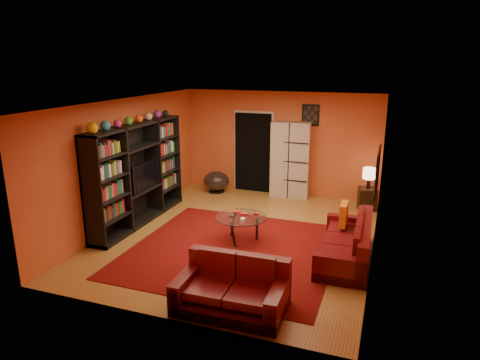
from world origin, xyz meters
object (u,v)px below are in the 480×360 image
(tv, at_px, (141,175))
(side_table, at_px, (367,199))
(entertainment_unit, at_px, (138,174))
(table_lamp, at_px, (369,174))
(coffee_table, at_px, (241,219))
(storage_cabinet, at_px, (290,160))
(loveseat, at_px, (233,288))
(sofa, at_px, (350,244))
(bowl_chair, at_px, (216,181))

(tv, height_order, side_table, tv)
(entertainment_unit, height_order, table_lamp, entertainment_unit)
(coffee_table, bearing_deg, tv, 172.12)
(entertainment_unit, distance_m, storage_cabinet, 3.82)
(loveseat, relative_size, coffee_table, 1.57)
(sofa, distance_m, table_lamp, 2.87)
(coffee_table, relative_size, storage_cabinet, 0.51)
(coffee_table, xyz_separation_m, bowl_chair, (-1.66, 2.76, -0.15))
(storage_cabinet, bearing_deg, side_table, -14.99)
(entertainment_unit, xyz_separation_m, storage_cabinet, (2.60, 2.80, -0.10))
(tv, xyz_separation_m, side_table, (4.47, 2.38, -0.76))
(sofa, height_order, storage_cabinet, storage_cabinet)
(entertainment_unit, bearing_deg, coffee_table, -6.28)
(loveseat, height_order, side_table, loveseat)
(loveseat, height_order, coffee_table, loveseat)
(storage_cabinet, height_order, side_table, storage_cabinet)
(entertainment_unit, xyz_separation_m, loveseat, (3.02, -2.42, -0.77))
(entertainment_unit, bearing_deg, storage_cabinet, 47.08)
(storage_cabinet, height_order, table_lamp, storage_cabinet)
(coffee_table, bearing_deg, bowl_chair, 121.03)
(entertainment_unit, relative_size, side_table, 6.00)
(sofa, xyz_separation_m, bowl_chair, (-3.69, 2.87, 0.01))
(tv, relative_size, table_lamp, 2.10)
(entertainment_unit, relative_size, loveseat, 1.97)
(tv, relative_size, bowl_chair, 1.50)
(tv, relative_size, sofa, 0.49)
(sofa, xyz_separation_m, storage_cabinet, (-1.80, 3.17, 0.66))
(coffee_table, bearing_deg, storage_cabinet, 85.91)
(entertainment_unit, relative_size, table_lamp, 6.28)
(bowl_chair, bearing_deg, sofa, -37.89)
(loveseat, xyz_separation_m, storage_cabinet, (-0.42, 5.22, 0.66))
(coffee_table, bearing_deg, loveseat, -73.51)
(entertainment_unit, bearing_deg, bowl_chair, 73.88)
(sofa, bearing_deg, table_lamp, 86.18)
(coffee_table, relative_size, side_table, 1.95)
(side_table, xyz_separation_m, table_lamp, (0.00, 0.00, 0.59))
(sofa, xyz_separation_m, table_lamp, (0.12, 2.81, 0.55))
(loveseat, bearing_deg, sofa, -35.51)
(side_table, bearing_deg, loveseat, -107.19)
(storage_cabinet, distance_m, side_table, 2.07)
(side_table, bearing_deg, tv, -151.98)
(side_table, bearing_deg, bowl_chair, 179.13)
(sofa, distance_m, bowl_chair, 4.67)
(loveseat, bearing_deg, entertainment_unit, 49.92)
(table_lamp, bearing_deg, bowl_chair, 179.13)
(entertainment_unit, distance_m, side_table, 5.20)
(tv, bearing_deg, storage_cabinet, -42.99)
(entertainment_unit, relative_size, storage_cabinet, 1.59)
(storage_cabinet, distance_m, bowl_chair, 2.01)
(tv, bearing_deg, entertainment_unit, 140.64)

